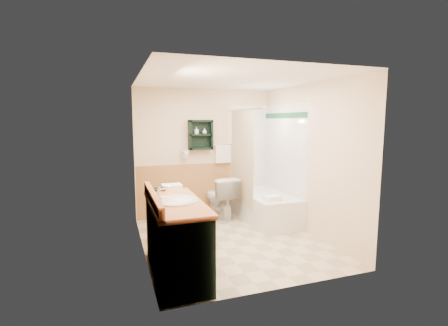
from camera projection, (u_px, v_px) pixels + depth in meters
floor at (232, 241)px, 4.93m from camera, size 3.00×3.00×0.00m
back_wall at (204, 153)px, 6.19m from camera, size 2.60×0.04×2.40m
left_wall at (140, 167)px, 4.34m from camera, size 0.04×3.00×2.40m
right_wall at (309, 159)px, 5.20m from camera, size 0.04×3.00×2.40m
ceiling at (232, 78)px, 4.61m from camera, size 2.60×3.00×0.04m
wainscot_left at (144, 217)px, 4.44m from camera, size 2.98×2.98×1.00m
wainscot_back at (205, 189)px, 6.25m from camera, size 2.58×2.58×1.00m
mirror_frame at (147, 147)px, 3.80m from camera, size 1.30×1.30×1.00m
mirror_glass at (148, 147)px, 3.80m from camera, size 1.20×1.20×0.90m
tile_right at (283, 163)px, 5.91m from camera, size 1.50×1.50×2.10m
tile_back at (254, 159)px, 6.50m from camera, size 0.95×0.95×2.10m
tile_accent at (284, 116)px, 5.79m from camera, size 1.50×1.50×0.10m
wall_shelf at (201, 135)px, 6.01m from camera, size 0.45×0.15×0.55m
hair_dryer at (185, 154)px, 5.98m from camera, size 0.10×0.24×0.18m
towel_bar at (223, 145)px, 6.22m from camera, size 0.40×0.06×0.40m
curtain_rod at (246, 109)px, 5.54m from camera, size 0.03×1.60×0.03m
shower_curtain at (242, 158)px, 5.81m from camera, size 1.05×1.05×1.70m
vanity at (176, 238)px, 3.81m from camera, size 0.59×1.40×0.89m
bathtub at (265, 207)px, 5.88m from camera, size 0.76×1.50×0.51m
toilet at (220, 198)px, 6.01m from camera, size 0.55×0.85×0.78m
counter_towel at (172, 186)px, 4.53m from camera, size 0.26×0.21×0.04m
vanity_book at (153, 182)px, 4.33m from camera, size 0.16×0.04×0.22m
tub_towel at (272, 198)px, 5.35m from camera, size 0.26×0.21×0.07m
soap_bottle_a at (196, 132)px, 5.97m from camera, size 0.09×0.14×0.06m
soap_bottle_b at (205, 132)px, 6.02m from camera, size 0.09×0.11×0.08m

